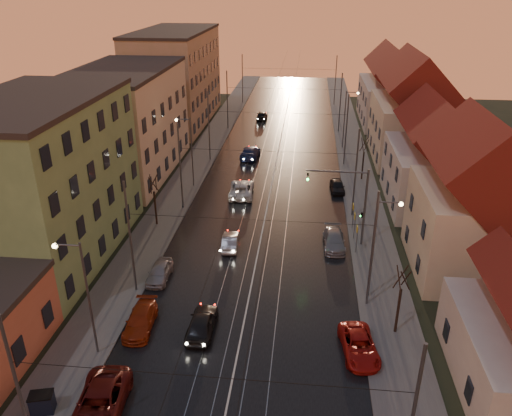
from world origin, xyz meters
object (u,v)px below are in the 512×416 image
(driving_car_3, at_px, (250,152))
(parked_left_1, at_px, (99,405))
(driving_car_1, at_px, (230,241))
(driving_car_2, at_px, (242,189))
(parked_right_0, at_px, (359,346))
(parked_left_3, at_px, (160,272))
(parked_right_1, at_px, (334,240))
(street_lamp_2, at_px, (189,145))
(driving_car_4, at_px, (262,116))
(street_lamp_3, at_px, (347,114))
(street_lamp_1, at_px, (379,240))
(street_lamp_0, at_px, (82,289))
(dumpster, at_px, (42,403))
(parked_right_2, at_px, (337,186))
(traffic_light_mast, at_px, (354,198))
(driving_car_0, at_px, (202,323))
(parked_left_2, at_px, (140,320))

(driving_car_3, height_order, parked_left_1, driving_car_3)
(driving_car_1, bearing_deg, driving_car_2, -92.48)
(parked_right_0, bearing_deg, driving_car_2, 106.14)
(parked_left_3, bearing_deg, parked_left_1, -88.27)
(parked_right_1, bearing_deg, parked_left_1, -125.22)
(street_lamp_2, relative_size, driving_car_3, 1.51)
(driving_car_4, bearing_deg, street_lamp_3, 131.56)
(driving_car_2, distance_m, parked_left_3, 17.74)
(driving_car_3, xyz_separation_m, driving_car_4, (-0.27, 19.53, -0.05))
(street_lamp_1, bearing_deg, driving_car_2, 123.91)
(driving_car_3, bearing_deg, street_lamp_0, 85.91)
(driving_car_3, bearing_deg, driving_car_4, -85.10)
(driving_car_3, distance_m, parked_right_1, 25.23)
(parked_left_1, relative_size, dumpster, 4.59)
(dumpster, bearing_deg, driving_car_4, 70.04)
(driving_car_2, height_order, parked_right_1, driving_car_2)
(parked_left_1, distance_m, parked_right_1, 24.19)
(street_lamp_3, relative_size, driving_car_1, 2.14)
(parked_right_2, bearing_deg, dumpster, -120.81)
(street_lamp_1, distance_m, driving_car_2, 22.16)
(traffic_light_mast, distance_m, driving_car_4, 43.96)
(parked_left_3, bearing_deg, street_lamp_3, 64.34)
(traffic_light_mast, height_order, driving_car_3, traffic_light_mast)
(parked_right_1, bearing_deg, parked_left_3, -156.19)
(driving_car_1, distance_m, parked_left_3, 7.33)
(traffic_light_mast, xyz_separation_m, parked_right_2, (-0.61, 12.25, -3.97))
(driving_car_3, relative_size, driving_car_4, 1.26)
(driving_car_3, xyz_separation_m, parked_left_1, (-3.19, -43.35, -0.00))
(driving_car_0, bearing_deg, dumpster, 47.18)
(street_lamp_0, xyz_separation_m, street_lamp_1, (18.21, 8.00, 0.00))
(driving_car_4, distance_m, dumpster, 63.34)
(street_lamp_1, distance_m, parked_left_3, 16.95)
(traffic_light_mast, bearing_deg, parked_left_1, -125.41)
(street_lamp_3, xyz_separation_m, parked_right_1, (-2.55, -28.48, -4.23))
(driving_car_4, distance_m, parked_left_1, 62.95)
(driving_car_4, distance_m, parked_right_0, 57.59)
(parked_right_1, height_order, parked_right_2, parked_right_1)
(traffic_light_mast, relative_size, driving_car_2, 1.33)
(traffic_light_mast, height_order, parked_left_2, traffic_light_mast)
(street_lamp_2, xyz_separation_m, driving_car_0, (6.44, -25.21, -4.16))
(street_lamp_3, height_order, parked_right_0, street_lamp_3)
(street_lamp_3, xyz_separation_m, driving_car_3, (-12.63, -5.35, -4.12))
(driving_car_3, relative_size, parked_right_2, 1.42)
(street_lamp_2, distance_m, driving_car_2, 7.59)
(parked_left_1, bearing_deg, parked_right_0, 18.45)
(traffic_light_mast, distance_m, driving_car_3, 25.70)
(driving_car_0, bearing_deg, street_lamp_1, -155.76)
(driving_car_2, bearing_deg, street_lamp_1, 120.52)
(street_lamp_3, distance_m, parked_right_0, 42.52)
(parked_left_3, bearing_deg, traffic_light_mast, 24.42)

